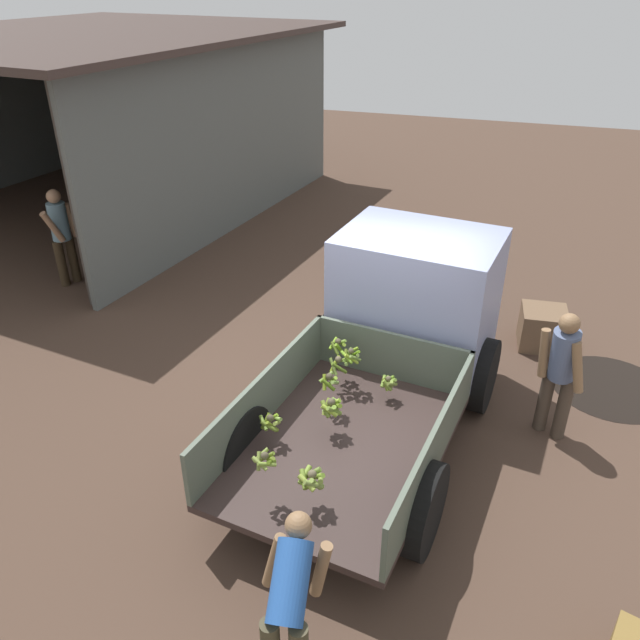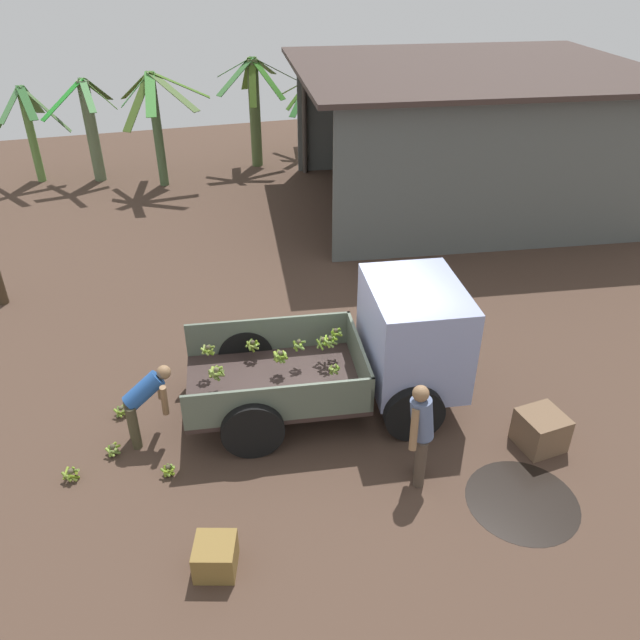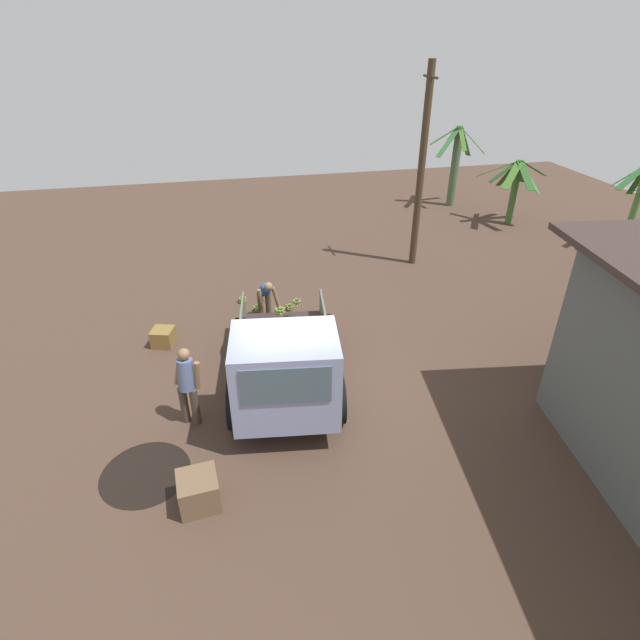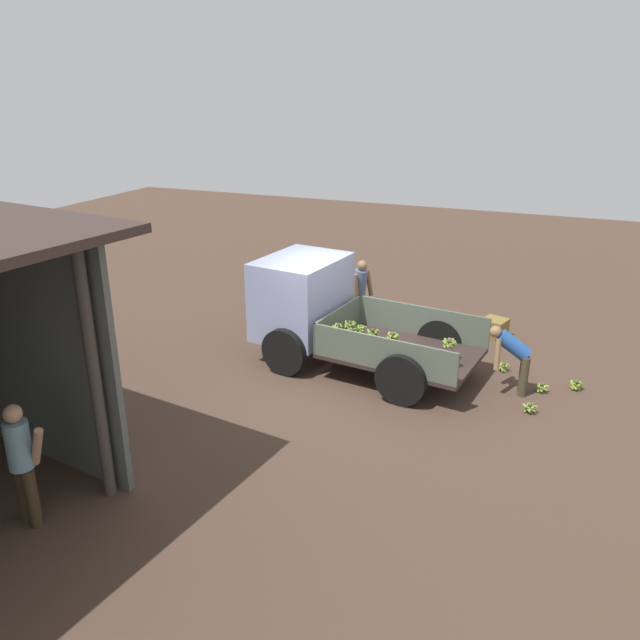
# 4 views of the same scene
# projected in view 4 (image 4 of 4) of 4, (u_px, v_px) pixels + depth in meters

# --- Properties ---
(ground) EXTENTS (36.00, 36.00, 0.00)m
(ground) POSITION_uv_depth(u_px,v_px,m) (336.00, 370.00, 12.30)
(ground) COLOR #483429
(mud_patch_0) EXTENTS (1.54, 1.54, 0.01)m
(mud_patch_0) POSITION_uv_depth(u_px,v_px,m) (323.00, 311.00, 15.52)
(mud_patch_0) COLOR black
(mud_patch_0) RESTS_ON ground
(cargo_truck) EXTENTS (4.54, 2.64, 2.06)m
(cargo_truck) POSITION_uv_depth(u_px,v_px,m) (320.00, 308.00, 12.48)
(cargo_truck) COLOR #332623
(cargo_truck) RESTS_ON ground
(person_foreground_visitor) EXTENTS (0.50, 0.57, 1.64)m
(person_foreground_visitor) POSITION_uv_depth(u_px,v_px,m) (360.00, 291.00, 14.06)
(person_foreground_visitor) COLOR #483B30
(person_foreground_visitor) RESTS_ON ground
(person_worker_loading) EXTENTS (0.77, 0.59, 1.26)m
(person_worker_loading) POSITION_uv_depth(u_px,v_px,m) (513.00, 354.00, 11.18)
(person_worker_loading) COLOR #443E29
(person_worker_loading) RESTS_ON ground
(person_bystander_near_shed) EXTENTS (0.71, 0.38, 1.69)m
(person_bystander_near_shed) POSITION_uv_depth(u_px,v_px,m) (22.00, 459.00, 7.73)
(person_bystander_near_shed) COLOR #36291A
(person_bystander_near_shed) RESTS_ON ground
(banana_bunch_on_ground_0) EXTENTS (0.24, 0.24, 0.20)m
(banana_bunch_on_ground_0) POSITION_uv_depth(u_px,v_px,m) (542.00, 387.00, 11.39)
(banana_bunch_on_ground_0) COLOR #4D4532
(banana_bunch_on_ground_0) RESTS_ON ground
(banana_bunch_on_ground_1) EXTENTS (0.22, 0.22, 0.19)m
(banana_bunch_on_ground_1) POSITION_uv_depth(u_px,v_px,m) (504.00, 367.00, 12.23)
(banana_bunch_on_ground_1) COLOR #48412F
(banana_bunch_on_ground_1) RESTS_ON ground
(banana_bunch_on_ground_2) EXTENTS (0.26, 0.26, 0.20)m
(banana_bunch_on_ground_2) POSITION_uv_depth(u_px,v_px,m) (576.00, 384.00, 11.49)
(banana_bunch_on_ground_2) COLOR brown
(banana_bunch_on_ground_2) RESTS_ON ground
(banana_bunch_on_ground_3) EXTENTS (0.26, 0.26, 0.19)m
(banana_bunch_on_ground_3) POSITION_uv_depth(u_px,v_px,m) (530.00, 407.00, 10.68)
(banana_bunch_on_ground_3) COLOR brown
(banana_bunch_on_ground_3) RESTS_ON ground
(wooden_crate_0) EXTENTS (0.62, 0.62, 0.43)m
(wooden_crate_0) POSITION_uv_depth(u_px,v_px,m) (494.00, 328.00, 13.85)
(wooden_crate_0) COLOR brown
(wooden_crate_0) RESTS_ON ground
(wooden_crate_1) EXTENTS (0.68, 0.68, 0.57)m
(wooden_crate_1) POSITION_uv_depth(u_px,v_px,m) (276.00, 307.00, 14.92)
(wooden_crate_1) COLOR brown
(wooden_crate_1) RESTS_ON ground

